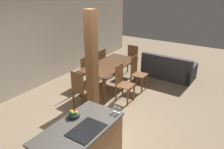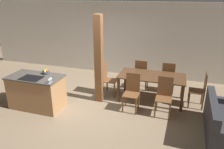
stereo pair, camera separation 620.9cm
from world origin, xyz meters
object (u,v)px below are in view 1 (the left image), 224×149
(wine_glass_near, at_px, (119,108))
(dining_chair_far_left, at_px, (83,72))
(wine_glass_middle, at_px, (115,106))
(dining_table, at_px, (110,67))
(timber_post, at_px, (92,67))
(couch, at_px, (168,69))
(dining_chair_near_right, at_px, (137,72))
(fruit_bowl, at_px, (74,114))
(dining_chair_near_left, at_px, (123,82))
(dining_chair_far_right, at_px, (99,64))
(dining_chair_head_end, at_px, (81,89))
(dining_chair_foot_end, at_px, (131,60))

(wine_glass_near, relative_size, dining_chair_far_left, 0.14)
(wine_glass_near, distance_m, wine_glass_middle, 0.08)
(dining_table, height_order, timber_post, timber_post)
(wine_glass_near, distance_m, couch, 4.15)
(dining_chair_near_right, bearing_deg, dining_chair_far_left, 121.67)
(dining_table, distance_m, couch, 2.17)
(fruit_bowl, height_order, timber_post, timber_post)
(timber_post, bearing_deg, dining_chair_near_left, -12.14)
(dining_chair_near_right, relative_size, dining_chair_far_right, 1.00)
(dining_table, bearing_deg, fruit_bowl, -158.28)
(wine_glass_middle, height_order, timber_post, timber_post)
(dining_chair_near_right, distance_m, dining_chair_head_end, 1.87)
(dining_chair_foot_end, height_order, couch, dining_chair_foot_end)
(dining_chair_far_left, distance_m, dining_chair_foot_end, 1.87)
(wine_glass_near, relative_size, timber_post, 0.06)
(dining_chair_near_right, relative_size, dining_chair_foot_end, 1.00)
(dining_chair_near_right, bearing_deg, dining_table, 121.67)
(wine_glass_near, bearing_deg, dining_chair_foot_end, 24.95)
(dining_chair_far_right, relative_size, dining_chair_foot_end, 1.00)
(wine_glass_middle, relative_size, dining_chair_far_left, 0.14)
(dining_chair_near_left, height_order, dining_chair_foot_end, same)
(dining_chair_far_right, bearing_deg, wine_glass_near, 41.18)
(dining_table, xyz_separation_m, dining_chair_far_right, (0.42, 0.68, -0.15))
(dining_chair_far_right, relative_size, dining_chair_head_end, 1.00)
(wine_glass_near, height_order, dining_chair_foot_end, wine_glass_near)
(dining_table, distance_m, dining_chair_head_end, 1.33)
(dining_chair_near_right, relative_size, timber_post, 0.41)
(dining_chair_near_right, bearing_deg, dining_chair_near_left, 180.00)
(dining_chair_near_left, xyz_separation_m, dining_chair_far_right, (0.84, 1.37, 0.00))
(dining_chair_far_right, distance_m, dining_chair_foot_end, 1.13)
(dining_chair_near_left, xyz_separation_m, dining_chair_near_right, (0.84, 0.00, 0.00))
(dining_chair_near_right, distance_m, dining_chair_foot_end, 1.13)
(wine_glass_middle, bearing_deg, dining_chair_near_right, 18.60)
(fruit_bowl, relative_size, dining_chair_near_right, 0.20)
(wine_glass_near, bearing_deg, dining_chair_far_left, 51.90)
(dining_table, distance_m, dining_chair_near_right, 0.82)
(dining_chair_far_left, bearing_deg, dining_chair_foot_end, 158.54)
(fruit_bowl, bearing_deg, timber_post, 25.42)
(dining_chair_near_right, xyz_separation_m, couch, (1.36, -0.49, -0.26))
(fruit_bowl, xyz_separation_m, timber_post, (1.32, 0.63, 0.27))
(timber_post, bearing_deg, dining_table, 18.12)
(fruit_bowl, bearing_deg, wine_glass_near, -50.08)
(dining_table, xyz_separation_m, timber_post, (-1.43, -0.47, 0.56))
(fruit_bowl, height_order, wine_glass_near, wine_glass_near)
(couch, relative_size, timber_post, 0.69)
(dining_table, xyz_separation_m, dining_chair_head_end, (-1.32, -0.00, -0.15))
(dining_chair_far_right, xyz_separation_m, timber_post, (-1.85, -1.15, 0.71))
(fruit_bowl, relative_size, dining_table, 0.11)
(wine_glass_middle, distance_m, couch, 4.14)
(dining_chair_far_left, bearing_deg, dining_chair_near_right, 121.67)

